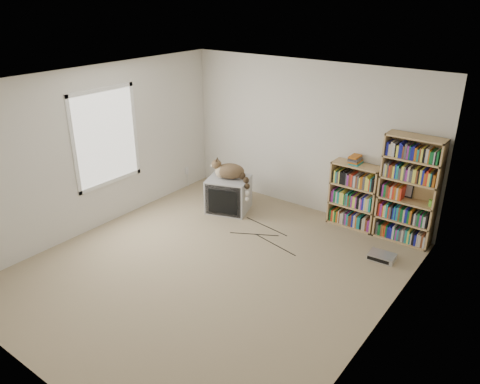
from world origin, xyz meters
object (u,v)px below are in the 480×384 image
Objects in this scene: cat at (233,174)px; bookcase_short at (354,197)px; crt_tv at (229,194)px; dvd_player at (382,257)px; bookcase_tall at (409,192)px.

bookcase_short is (1.84, 0.75, -0.20)m from cat.
dvd_player is at bearing -19.13° from crt_tv.
crt_tv is at bearing -164.74° from bookcase_tall.
bookcase_short reaches higher than crt_tv.
cat reaches higher than crt_tv.
bookcase_short is at bearing -6.67° from cat.
bookcase_tall is at bearing -0.04° from bookcase_short.
dvd_player is (2.63, 0.02, -0.64)m from cat.
crt_tv is at bearing 176.48° from dvd_player.
bookcase_tall reaches higher than cat.
bookcase_short is (1.93, 0.75, 0.19)m from crt_tv.
dvd_player is (2.72, 0.02, -0.25)m from crt_tv.
bookcase_short is at bearing 1.67° from crt_tv.
crt_tv is 0.40m from cat.
bookcase_short is 2.90× the size of dvd_player.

